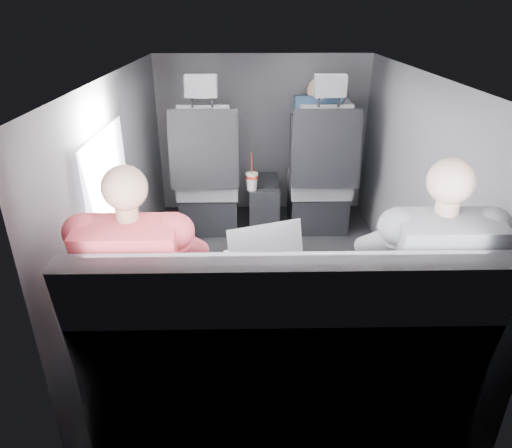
{
  "coord_description": "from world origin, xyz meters",
  "views": [
    {
      "loc": [
        -0.13,
        -2.61,
        1.68
      ],
      "look_at": [
        -0.08,
        -0.05,
        0.46
      ],
      "focal_mm": 32.0,
      "sensor_mm": 36.0,
      "label": 1
    }
  ],
  "objects_px": {
    "rear_bench": "(279,355)",
    "front_seat_right": "(320,183)",
    "passenger_rear_right": "(420,281)",
    "laptop_white": "(163,262)",
    "passenger_front_right": "(317,133)",
    "front_seat_left": "(208,184)",
    "laptop_black": "(422,261)",
    "passenger_rear_left": "(144,286)",
    "center_console": "(264,204)",
    "soda_cup": "(252,181)",
    "laptop_silver": "(265,255)"
  },
  "relations": [
    {
      "from": "rear_bench",
      "to": "front_seat_right",
      "type": "bearing_deg",
      "value": 76.69
    },
    {
      "from": "passenger_rear_right",
      "to": "front_seat_right",
      "type": "bearing_deg",
      "value": 94.88
    },
    {
      "from": "laptop_white",
      "to": "passenger_front_right",
      "type": "relative_size",
      "value": 0.51
    },
    {
      "from": "front_seat_left",
      "to": "passenger_rear_right",
      "type": "height_order",
      "value": "front_seat_left"
    },
    {
      "from": "front_seat_left",
      "to": "laptop_black",
      "type": "bearing_deg",
      "value": -56.18
    },
    {
      "from": "laptop_black",
      "to": "passenger_rear_right",
      "type": "relative_size",
      "value": 0.33
    },
    {
      "from": "passenger_rear_left",
      "to": "passenger_rear_right",
      "type": "distance_m",
      "value": 1.18
    },
    {
      "from": "center_console",
      "to": "rear_bench",
      "type": "relative_size",
      "value": 0.3
    },
    {
      "from": "soda_cup",
      "to": "passenger_rear_left",
      "type": "height_order",
      "value": "passenger_rear_left"
    },
    {
      "from": "front_seat_right",
      "to": "laptop_white",
      "type": "height_order",
      "value": "front_seat_right"
    },
    {
      "from": "rear_bench",
      "to": "passenger_rear_right",
      "type": "bearing_deg",
      "value": 8.99
    },
    {
      "from": "soda_cup",
      "to": "passenger_rear_right",
      "type": "bearing_deg",
      "value": -67.18
    },
    {
      "from": "center_console",
      "to": "laptop_white",
      "type": "xyz_separation_m",
      "value": [
        -0.52,
        -1.68,
        0.43
      ]
    },
    {
      "from": "front_seat_left",
      "to": "rear_bench",
      "type": "xyz_separation_m",
      "value": [
        0.45,
        -1.9,
        -0.09
      ]
    },
    {
      "from": "front_seat_left",
      "to": "laptop_white",
      "type": "xyz_separation_m",
      "value": [
        -0.07,
        -1.64,
        0.23
      ]
    },
    {
      "from": "front_seat_left",
      "to": "laptop_silver",
      "type": "distance_m",
      "value": 1.65
    },
    {
      "from": "center_console",
      "to": "laptop_black",
      "type": "height_order",
      "value": "laptop_black"
    },
    {
      "from": "laptop_silver",
      "to": "laptop_black",
      "type": "bearing_deg",
      "value": -5.84
    },
    {
      "from": "laptop_silver",
      "to": "passenger_rear_left",
      "type": "bearing_deg",
      "value": -157.34
    },
    {
      "from": "laptop_silver",
      "to": "passenger_front_right",
      "type": "distance_m",
      "value": 1.91
    },
    {
      "from": "center_console",
      "to": "passenger_rear_right",
      "type": "height_order",
      "value": "passenger_rear_right"
    },
    {
      "from": "front_seat_right",
      "to": "passenger_front_right",
      "type": "relative_size",
      "value": 1.68
    },
    {
      "from": "soda_cup",
      "to": "laptop_silver",
      "type": "height_order",
      "value": "laptop_silver"
    },
    {
      "from": "rear_bench",
      "to": "soda_cup",
      "type": "height_order",
      "value": "rear_bench"
    },
    {
      "from": "center_console",
      "to": "soda_cup",
      "type": "distance_m",
      "value": 0.34
    },
    {
      "from": "laptop_white",
      "to": "passenger_front_right",
      "type": "xyz_separation_m",
      "value": [
        0.96,
        1.9,
        0.11
      ]
    },
    {
      "from": "laptop_white",
      "to": "passenger_rear_right",
      "type": "distance_m",
      "value": 1.14
    },
    {
      "from": "passenger_rear_left",
      "to": "passenger_rear_right",
      "type": "bearing_deg",
      "value": -0.02
    },
    {
      "from": "laptop_silver",
      "to": "passenger_rear_right",
      "type": "distance_m",
      "value": 0.69
    },
    {
      "from": "laptop_white",
      "to": "laptop_black",
      "type": "bearing_deg",
      "value": -0.8
    },
    {
      "from": "rear_bench",
      "to": "passenger_rear_left",
      "type": "relative_size",
      "value": 1.36
    },
    {
      "from": "soda_cup",
      "to": "laptop_silver",
      "type": "bearing_deg",
      "value": -88.11
    },
    {
      "from": "passenger_rear_left",
      "to": "center_console",
      "type": "bearing_deg",
      "value": 72.67
    },
    {
      "from": "front_seat_left",
      "to": "rear_bench",
      "type": "height_order",
      "value": "front_seat_left"
    },
    {
      "from": "rear_bench",
      "to": "passenger_front_right",
      "type": "relative_size",
      "value": 2.12
    },
    {
      "from": "laptop_white",
      "to": "soda_cup",
      "type": "bearing_deg",
      "value": 74.42
    },
    {
      "from": "front_seat_left",
      "to": "center_console",
      "type": "relative_size",
      "value": 2.64
    },
    {
      "from": "front_seat_left",
      "to": "laptop_white",
      "type": "distance_m",
      "value": 1.66
    },
    {
      "from": "front_seat_right",
      "to": "rear_bench",
      "type": "distance_m",
      "value": 1.96
    },
    {
      "from": "laptop_black",
      "to": "passenger_rear_left",
      "type": "bearing_deg",
      "value": -173.29
    },
    {
      "from": "front_seat_left",
      "to": "passenger_rear_right",
      "type": "relative_size",
      "value": 1.05
    },
    {
      "from": "passenger_rear_right",
      "to": "laptop_white",
      "type": "bearing_deg",
      "value": 171.78
    },
    {
      "from": "passenger_front_right",
      "to": "passenger_rear_right",
      "type": "bearing_deg",
      "value": -85.5
    },
    {
      "from": "rear_bench",
      "to": "passenger_front_right",
      "type": "height_order",
      "value": "passenger_front_right"
    },
    {
      "from": "passenger_rear_left",
      "to": "passenger_rear_right",
      "type": "relative_size",
      "value": 0.98
    },
    {
      "from": "passenger_rear_right",
      "to": "passenger_front_right",
      "type": "xyz_separation_m",
      "value": [
        -0.16,
        2.06,
        0.13
      ]
    },
    {
      "from": "passenger_front_right",
      "to": "front_seat_left",
      "type": "bearing_deg",
      "value": -163.87
    },
    {
      "from": "soda_cup",
      "to": "laptop_black",
      "type": "xyz_separation_m",
      "value": [
        0.76,
        -1.53,
        0.16
      ]
    },
    {
      "from": "laptop_black",
      "to": "center_console",
      "type": "bearing_deg",
      "value": 111.29
    },
    {
      "from": "laptop_white",
      "to": "laptop_black",
      "type": "height_order",
      "value": "laptop_black"
    }
  ]
}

